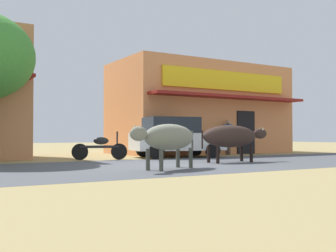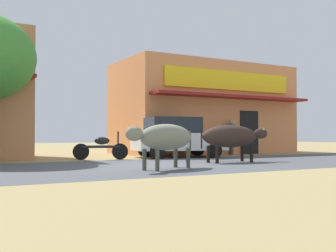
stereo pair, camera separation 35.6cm
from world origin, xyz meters
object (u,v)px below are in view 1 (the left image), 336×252
parked_motorcycle (100,147)px  cow_far_dark (232,137)px  cow_near_brown (168,138)px  parked_hatchback_car (175,137)px  pedestrian_by_shop (228,134)px

parked_motorcycle → cow_far_dark: cow_far_dark is taller
parked_motorcycle → cow_near_brown: (-0.07, -5.02, 0.38)m
parked_hatchback_car → pedestrian_by_shop: bearing=12.9°
parked_hatchback_car → cow_far_dark: bearing=-90.3°
pedestrian_by_shop → parked_motorcycle: bearing=-173.4°
parked_hatchback_car → cow_near_brown: bearing=-123.5°
parked_hatchback_car → cow_near_brown: parked_hatchback_car is taller
parked_hatchback_car → cow_near_brown: (-3.32, -5.01, 0.00)m
parked_hatchback_car → parked_motorcycle: 3.27m
parked_motorcycle → pedestrian_by_shop: 6.70m
parked_hatchback_car → cow_far_dark: size_ratio=1.42×
parked_motorcycle → parked_hatchback_car: bearing=-0.2°
pedestrian_by_shop → cow_near_brown: bearing=-139.2°
parked_hatchback_car → parked_motorcycle: parked_hatchback_car is taller
cow_far_dark → parked_motorcycle: bearing=131.8°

